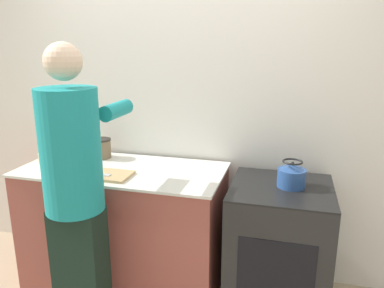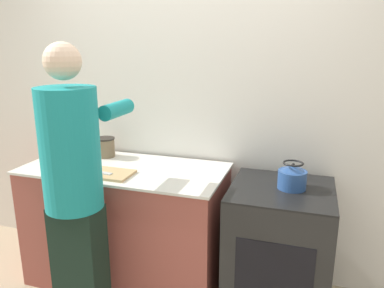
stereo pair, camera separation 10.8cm
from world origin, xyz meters
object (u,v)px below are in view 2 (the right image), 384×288
object	(u,v)px
knife	(96,172)
canister_jar	(105,147)
person	(75,186)
bowl_prep	(71,149)
kettle	(292,177)
oven	(278,251)
cutting_board	(105,173)

from	to	relation	value
knife	canister_jar	distance (m)	0.43
person	canister_jar	xyz separation A→B (m)	(-0.24, 0.77, 0.01)
bowl_prep	person	bearing A→B (deg)	-53.60
person	kettle	world-z (taller)	person
knife	person	bearing A→B (deg)	-69.26
oven	bowl_prep	world-z (taller)	bowl_prep
person	cutting_board	bearing A→B (deg)	93.62
person	bowl_prep	xyz separation A→B (m)	(-0.58, 0.79, -0.03)
canister_jar	cutting_board	bearing A→B (deg)	-60.30
person	bowl_prep	bearing A→B (deg)	126.40
cutting_board	bowl_prep	distance (m)	0.69
person	knife	xyz separation A→B (m)	(-0.09, 0.37, -0.04)
knife	bowl_prep	distance (m)	0.65
person	canister_jar	distance (m)	0.80
cutting_board	knife	world-z (taller)	knife
knife	canister_jar	size ratio (longest dim) A/B	1.56
kettle	bowl_prep	distance (m)	1.82
bowl_prep	knife	bearing A→B (deg)	-40.19
kettle	oven	bearing A→B (deg)	-164.28
cutting_board	knife	size ratio (longest dim) A/B	1.55
cutting_board	bowl_prep	size ratio (longest dim) A/B	2.27
cutting_board	knife	bearing A→B (deg)	-164.10
knife	kettle	bearing A→B (deg)	16.31
knife	canister_jar	world-z (taller)	canister_jar
bowl_prep	canister_jar	world-z (taller)	canister_jar
oven	knife	world-z (taller)	knife
knife	bowl_prep	world-z (taller)	bowl_prep
person	kettle	xyz separation A→B (m)	(1.22, 0.57, -0.01)
person	bowl_prep	world-z (taller)	person
oven	cutting_board	world-z (taller)	cutting_board
bowl_prep	canister_jar	xyz separation A→B (m)	(0.34, -0.02, 0.05)
oven	kettle	size ratio (longest dim) A/B	4.98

